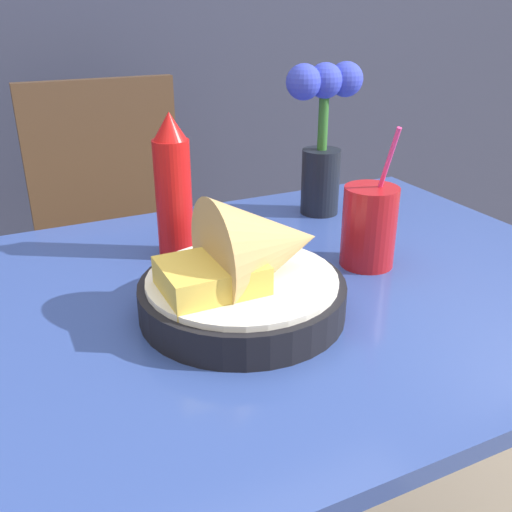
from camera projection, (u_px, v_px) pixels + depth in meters
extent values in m
cube|color=#334C9E|center=(275.00, 291.00, 0.85)|extent=(1.02, 0.76, 0.02)
cylinder|color=black|center=(373.00, 331.00, 1.44)|extent=(0.05, 0.05, 0.72)
cylinder|color=#473323|center=(84.00, 414.00, 1.35)|extent=(0.03, 0.03, 0.45)
cylinder|color=#473323|center=(223.00, 375.00, 1.50)|extent=(0.03, 0.03, 0.45)
cylinder|color=#473323|center=(61.00, 340.00, 1.65)|extent=(0.03, 0.03, 0.45)
cylinder|color=#473323|center=(179.00, 313.00, 1.79)|extent=(0.03, 0.03, 0.45)
cube|color=#473323|center=(131.00, 281.00, 1.48)|extent=(0.40, 0.40, 0.02)
cube|color=#473323|center=(105.00, 171.00, 1.53)|extent=(0.40, 0.03, 0.47)
cylinder|color=black|center=(242.00, 297.00, 0.76)|extent=(0.27, 0.27, 0.05)
cylinder|color=white|center=(242.00, 279.00, 0.75)|extent=(0.25, 0.25, 0.01)
cone|color=tan|center=(266.00, 246.00, 0.74)|extent=(0.15, 0.15, 0.15)
cube|color=#E5C14C|center=(211.00, 278.00, 0.71)|extent=(0.12, 0.10, 0.04)
cylinder|color=red|center=(174.00, 199.00, 0.91)|extent=(0.06, 0.06, 0.19)
cone|color=red|center=(169.00, 126.00, 0.86)|extent=(0.05, 0.05, 0.04)
cylinder|color=red|center=(369.00, 227.00, 0.88)|extent=(0.08, 0.08, 0.13)
cylinder|color=black|center=(368.00, 233.00, 0.89)|extent=(0.08, 0.08, 0.10)
cylinder|color=#EA3884|center=(379.00, 190.00, 0.87)|extent=(0.01, 0.07, 0.20)
cylinder|color=black|center=(320.00, 182.00, 1.11)|extent=(0.07, 0.07, 0.13)
cylinder|color=#33722D|center=(323.00, 119.00, 1.06)|extent=(0.02, 0.02, 0.11)
sphere|color=blue|center=(325.00, 81.00, 1.03)|extent=(0.06, 0.06, 0.06)
sphere|color=blue|center=(304.00, 82.00, 1.01)|extent=(0.06, 0.06, 0.06)
sphere|color=blue|center=(346.00, 79.00, 1.05)|extent=(0.06, 0.06, 0.06)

